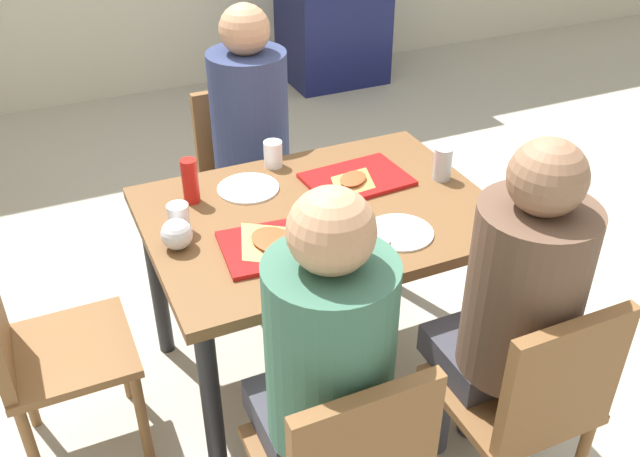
% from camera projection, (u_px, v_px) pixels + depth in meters
% --- Properties ---
extents(ground_plane, '(10.00, 10.00, 0.02)m').
position_uv_depth(ground_plane, '(320.00, 371.00, 2.79)').
color(ground_plane, '#B2AD9E').
extents(main_table, '(1.16, 0.86, 0.74)m').
position_uv_depth(main_table, '(320.00, 234.00, 2.43)').
color(main_table, brown).
rests_on(main_table, ground_plane).
extents(chair_near_right, '(0.40, 0.40, 0.85)m').
position_uv_depth(chair_near_right, '(530.00, 398.00, 2.00)').
color(chair_near_right, brown).
rests_on(chair_near_right, ground_plane).
extents(chair_far_side, '(0.40, 0.40, 0.85)m').
position_uv_depth(chair_far_side, '(246.00, 170.00, 3.14)').
color(chair_far_side, brown).
rests_on(chair_far_side, ground_plane).
extents(chair_left_end, '(0.40, 0.40, 0.85)m').
position_uv_depth(chair_left_end, '(37.00, 344.00, 2.18)').
color(chair_left_end, brown).
rests_on(chair_left_end, ground_plane).
extents(person_in_red, '(0.32, 0.42, 1.26)m').
position_uv_depth(person_in_red, '(324.00, 362.00, 1.77)').
color(person_in_red, '#383842').
rests_on(person_in_red, ground_plane).
extents(person_in_brown_jacket, '(0.32, 0.42, 1.26)m').
position_uv_depth(person_in_brown_jacket, '(513.00, 302.00, 1.97)').
color(person_in_brown_jacket, '#383842').
rests_on(person_in_brown_jacket, ground_plane).
extents(person_far_side, '(0.32, 0.42, 1.26)m').
position_uv_depth(person_far_side, '(253.00, 132.00, 2.89)').
color(person_far_side, '#383842').
rests_on(person_far_side, ground_plane).
extents(tray_red_near, '(0.38, 0.29, 0.02)m').
position_uv_depth(tray_red_near, '(280.00, 245.00, 2.19)').
color(tray_red_near, '#B21414').
rests_on(tray_red_near, main_table).
extents(tray_red_far, '(0.38, 0.28, 0.02)m').
position_uv_depth(tray_red_far, '(357.00, 179.00, 2.55)').
color(tray_red_far, '#B21414').
rests_on(tray_red_far, main_table).
extents(paper_plate_center, '(0.22, 0.22, 0.01)m').
position_uv_depth(paper_plate_center, '(248.00, 188.00, 2.50)').
color(paper_plate_center, white).
rests_on(paper_plate_center, main_table).
extents(paper_plate_near_edge, '(0.22, 0.22, 0.01)m').
position_uv_depth(paper_plate_near_edge, '(399.00, 232.00, 2.26)').
color(paper_plate_near_edge, white).
rests_on(paper_plate_near_edge, main_table).
extents(pizza_slice_a, '(0.25, 0.28, 0.02)m').
position_uv_depth(pizza_slice_a, '(274.00, 242.00, 2.18)').
color(pizza_slice_a, tan).
rests_on(pizza_slice_a, tray_red_near).
extents(pizza_slice_b, '(0.21, 0.21, 0.02)m').
position_uv_depth(pizza_slice_b, '(353.00, 180.00, 2.51)').
color(pizza_slice_b, '#C68C47').
rests_on(pizza_slice_b, tray_red_far).
extents(plastic_cup_a, '(0.07, 0.07, 0.10)m').
position_uv_depth(plastic_cup_a, '(273.00, 154.00, 2.62)').
color(plastic_cup_a, white).
rests_on(plastic_cup_a, main_table).
extents(plastic_cup_b, '(0.07, 0.07, 0.10)m').
position_uv_depth(plastic_cup_b, '(379.00, 252.00, 2.09)').
color(plastic_cup_b, white).
rests_on(plastic_cup_b, main_table).
extents(plastic_cup_c, '(0.07, 0.07, 0.10)m').
position_uv_depth(plastic_cup_c, '(179.00, 219.00, 2.24)').
color(plastic_cup_c, white).
rests_on(plastic_cup_c, main_table).
extents(soda_can, '(0.07, 0.07, 0.12)m').
position_uv_depth(soda_can, '(443.00, 164.00, 2.54)').
color(soda_can, '#B7BCC6').
rests_on(soda_can, main_table).
extents(condiment_bottle, '(0.06, 0.06, 0.16)m').
position_uv_depth(condiment_bottle, '(190.00, 181.00, 2.39)').
color(condiment_bottle, red).
rests_on(condiment_bottle, main_table).
extents(foil_bundle, '(0.10, 0.10, 0.10)m').
position_uv_depth(foil_bundle, '(177.00, 234.00, 2.17)').
color(foil_bundle, silver).
rests_on(foil_bundle, main_table).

